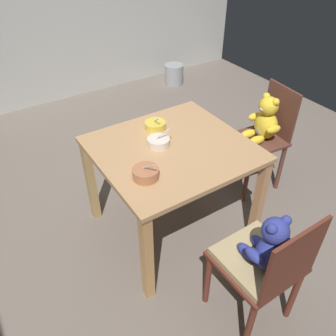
# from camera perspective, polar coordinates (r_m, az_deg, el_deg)

# --- Properties ---
(ground_plane) EXTENTS (5.20, 5.20, 0.04)m
(ground_plane) POSITION_cam_1_polar(r_m,az_deg,el_deg) (2.70, 0.58, -9.65)
(ground_plane) COLOR #6F6359
(dining_table) EXTENTS (0.96, 0.90, 0.72)m
(dining_table) POSITION_cam_1_polar(r_m,az_deg,el_deg) (2.28, 0.68, 1.21)
(dining_table) COLOR tan
(dining_table) RESTS_ON ground_plane
(teddy_chair_near_front) EXTENTS (0.41, 0.41, 0.86)m
(teddy_chair_near_front) POSITION_cam_1_polar(r_m,az_deg,el_deg) (1.88, 15.75, -13.92)
(teddy_chair_near_front) COLOR #5A291D
(teddy_chair_near_front) RESTS_ON ground_plane
(teddy_chair_near_right) EXTENTS (0.44, 0.41, 0.87)m
(teddy_chair_near_right) POSITION_cam_1_polar(r_m,az_deg,el_deg) (2.84, 15.53, 6.45)
(teddy_chair_near_right) COLOR brown
(teddy_chair_near_right) RESTS_ON ground_plane
(porridge_bowl_terracotta_near_left) EXTENTS (0.15, 0.16, 0.14)m
(porridge_bowl_terracotta_near_left) POSITION_cam_1_polar(r_m,az_deg,el_deg) (1.95, -3.71, -0.83)
(porridge_bowl_terracotta_near_left) COLOR #B16B47
(porridge_bowl_terracotta_near_left) RESTS_ON dining_table
(porridge_bowl_yellow_far_center) EXTENTS (0.15, 0.15, 0.12)m
(porridge_bowl_yellow_far_center) POSITION_cam_1_polar(r_m,az_deg,el_deg) (2.40, -2.11, 7.12)
(porridge_bowl_yellow_far_center) COLOR gold
(porridge_bowl_yellow_far_center) RESTS_ON dining_table
(porridge_bowl_cream_center) EXTENTS (0.15, 0.14, 0.12)m
(porridge_bowl_cream_center) POSITION_cam_1_polar(r_m,az_deg,el_deg) (2.21, -1.57, 4.34)
(porridge_bowl_cream_center) COLOR beige
(porridge_bowl_cream_center) RESTS_ON dining_table
(metal_pail) EXTENTS (0.25, 0.25, 0.26)m
(metal_pail) POSITION_cam_1_polar(r_m,az_deg,el_deg) (4.79, 0.99, 15.21)
(metal_pail) COLOR #93969B
(metal_pail) RESTS_ON ground_plane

